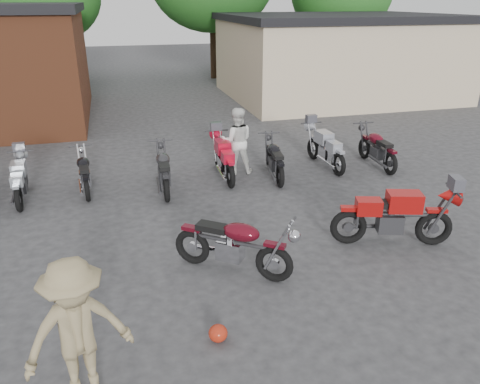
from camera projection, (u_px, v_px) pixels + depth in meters
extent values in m
plane|color=#2F2F31|center=(264.00, 295.00, 7.55)|extent=(90.00, 90.00, 0.00)
cube|color=#C1AA8A|center=(336.00, 59.00, 22.32)|extent=(10.00, 8.00, 3.50)
ellipsoid|color=#A82612|center=(218.00, 333.00, 6.49)|extent=(0.33, 0.33, 0.25)
imported|color=silver|center=(237.00, 141.00, 12.52)|extent=(0.99, 0.84, 1.79)
imported|color=#93825B|center=(78.00, 334.00, 5.25)|extent=(1.36, 1.01, 1.88)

